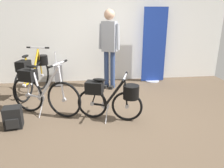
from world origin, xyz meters
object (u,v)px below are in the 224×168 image
display_bike_right (34,72)px  rolling_suitcase (59,74)px  floor_banner_stand (154,49)px  visitor_near_wall (109,44)px  backpack_on_floor (13,118)px  folding_bike_foreground (112,96)px  display_bike_left (41,91)px

display_bike_right → rolling_suitcase: size_ratio=1.71×
floor_banner_stand → display_bike_right: bearing=-168.1°
floor_banner_stand → rolling_suitcase: 2.48m
visitor_near_wall → rolling_suitcase: bearing=164.8°
display_bike_right → backpack_on_floor: display_bike_right is taller
rolling_suitcase → backpack_on_floor: (-0.47, -2.10, -0.11)m
floor_banner_stand → visitor_near_wall: size_ratio=1.03×
folding_bike_foreground → rolling_suitcase: 2.29m
folding_bike_foreground → rolling_suitcase: rolling_suitcase is taller
visitor_near_wall → folding_bike_foreground: bearing=-94.8°
floor_banner_stand → display_bike_left: floor_banner_stand is taller
folding_bike_foreground → visitor_near_wall: 1.80m
rolling_suitcase → backpack_on_floor: size_ratio=2.40×
visitor_near_wall → backpack_on_floor: size_ratio=5.23×
rolling_suitcase → folding_bike_foreground: bearing=-61.3°
floor_banner_stand → display_bike_left: (-2.52, -1.65, -0.41)m
floor_banner_stand → rolling_suitcase: (-2.42, -0.01, -0.56)m
rolling_suitcase → backpack_on_floor: 2.15m
folding_bike_foreground → rolling_suitcase: size_ratio=1.30×
folding_bike_foreground → display_bike_left: size_ratio=0.84×
folding_bike_foreground → visitor_near_wall: (0.14, 1.67, 0.64)m
display_bike_left → display_bike_right: bearing=107.9°
floor_banner_stand → folding_bike_foreground: (-1.32, -2.02, -0.43)m
floor_banner_stand → display_bike_left: size_ratio=1.46×
rolling_suitcase → display_bike_left: bearing=-93.6°
display_bike_right → floor_banner_stand: bearing=11.9°
display_bike_left → backpack_on_floor: (-0.37, -0.46, -0.27)m
floor_banner_stand → display_bike_left: bearing=-146.7°
floor_banner_stand → backpack_on_floor: (-2.89, -2.11, -0.68)m
display_bike_left → backpack_on_floor: size_ratio=3.69×
display_bike_left → display_bike_right: size_ratio=0.90×
folding_bike_foreground → backpack_on_floor: size_ratio=3.10×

